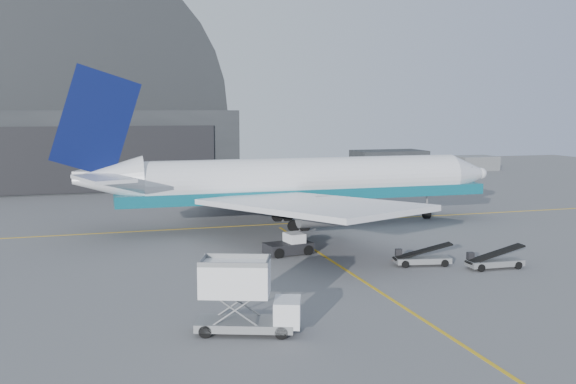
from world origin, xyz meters
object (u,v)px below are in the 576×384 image
object	(u,v)px
airliner	(290,182)
belt_loader_b	(494,261)
pushback_tug	(289,246)
belt_loader_a	(422,258)
catering_truck	(244,298)

from	to	relation	value
airliner	belt_loader_b	distance (m)	24.27
pushback_tug	belt_loader_a	xyz separation A→B (m)	(8.80, -6.76, -0.13)
pushback_tug	belt_loader_b	world-z (taller)	belt_loader_b
airliner	belt_loader_a	bearing A→B (deg)	-75.70
airliner	pushback_tug	world-z (taller)	airliner
catering_truck	belt_loader_b	world-z (taller)	catering_truck
belt_loader_a	catering_truck	bearing A→B (deg)	-136.07
catering_truck	belt_loader_a	world-z (taller)	catering_truck
belt_loader_a	airliner	bearing A→B (deg)	114.89
pushback_tug	belt_loader_a	bearing A→B (deg)	-47.32
airliner	pushback_tug	distance (m)	13.77
airliner	pushback_tug	xyz separation A→B (m)	(-3.86, -12.62, -3.93)
catering_truck	belt_loader_b	bearing A→B (deg)	40.88
belt_loader_a	belt_loader_b	world-z (taller)	belt_loader_b
pushback_tug	belt_loader_a	world-z (taller)	belt_loader_a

